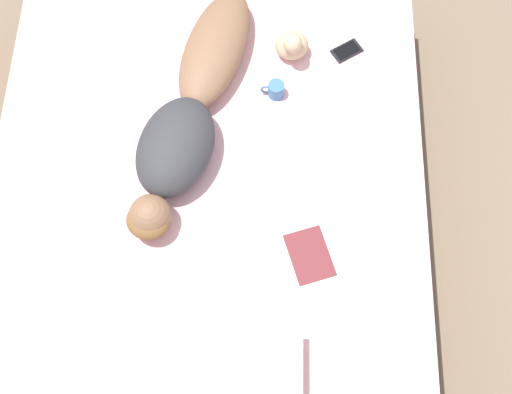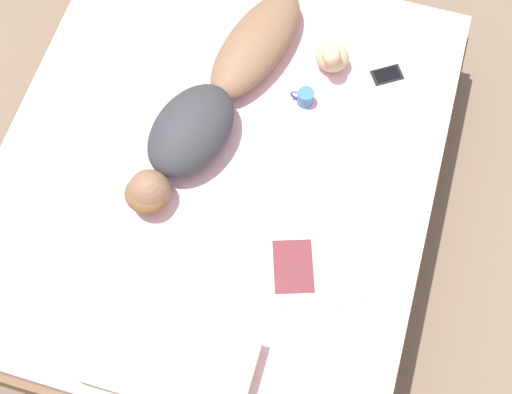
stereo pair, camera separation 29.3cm
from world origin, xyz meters
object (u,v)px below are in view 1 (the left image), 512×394
Objects in this scene: open_magazine at (337,248)px; coffee_mug at (275,90)px; person at (190,113)px; cell_phone at (347,51)px.

open_magazine is 5.36× the size of coffee_mug.
person is 2.27× the size of open_magazine.
person is 8.17× the size of cell_phone.
open_magazine is 3.61× the size of cell_phone.
cell_phone is (-0.32, -0.24, -0.03)m from coffee_mug.
coffee_mug reaches higher than cell_phone.
person is 0.80m from cell_phone.
person is at bearing -60.09° from open_magazine.
open_magazine is (-0.63, 0.56, -0.09)m from person.
coffee_mug is (0.26, -0.72, 0.04)m from open_magazine.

